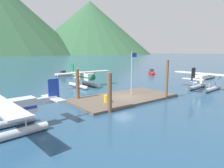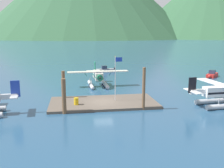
{
  "view_description": "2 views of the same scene",
  "coord_description": "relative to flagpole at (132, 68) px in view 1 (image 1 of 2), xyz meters",
  "views": [
    {
      "loc": [
        -16.4,
        -18.87,
        6.16
      ],
      "look_at": [
        0.71,
        3.49,
        1.48
      ],
      "focal_mm": 31.13,
      "sensor_mm": 36.0,
      "label": 1
    },
    {
      "loc": [
        -3.66,
        -31.8,
        9.08
      ],
      "look_at": [
        1.66,
        3.41,
        1.91
      ],
      "focal_mm": 40.62,
      "sensor_mm": 36.0,
      "label": 2
    }
  ],
  "objects": [
    {
      "name": "ground_plane",
      "position": [
        -1.75,
        -0.34,
        -3.97
      ],
      "size": [
        1200.0,
        1200.0,
        0.0
      ],
      "primitive_type": "plane",
      "color": "navy"
    },
    {
      "name": "seaplane_white_stbd_aft",
      "position": [
        12.89,
        -3.55,
        -2.4
      ],
      "size": [
        7.97,
        10.48,
        3.84
      ],
      "color": "#B7BABF",
      "rests_on": "ground"
    },
    {
      "name": "fuel_drum",
      "position": [
        -5.27,
        -1.3,
        -3.23
      ],
      "size": [
        0.62,
        0.62,
        0.88
      ],
      "color": "gold",
      "rests_on": "dock_platform"
    },
    {
      "name": "mountain_ridge_west_peak",
      "position": [
        245.75,
        416.27,
        61.32
      ],
      "size": [
        305.74,
        305.74,
        130.59
      ],
      "color": "#2D5638",
      "rests_on": "ground"
    },
    {
      "name": "dock_platform",
      "position": [
        -1.75,
        -0.34,
        -3.82
      ],
      "size": [
        13.81,
        7.05,
        0.3
      ],
      "primitive_type": "cube",
      "color": "brown",
      "rests_on": "ground"
    },
    {
      "name": "piling_near_right",
      "position": [
        2.7,
        -3.7,
        -1.4
      ],
      "size": [
        0.36,
        0.36,
        5.15
      ],
      "primitive_type": "cylinder",
      "color": "brown",
      "rests_on": "ground"
    },
    {
      "name": "seaplane_silver_port_aft",
      "position": [
        -16.24,
        -3.24,
        -2.4
      ],
      "size": [
        7.96,
        10.49,
        3.84
      ],
      "color": "#B7BABF",
      "rests_on": "ground"
    },
    {
      "name": "piling_near_left",
      "position": [
        -6.65,
        -3.76,
        -1.93
      ],
      "size": [
        0.49,
        0.49,
        4.08
      ],
      "primitive_type": "cylinder",
      "color": "brown",
      "rests_on": "ground"
    },
    {
      "name": "piling_far_left",
      "position": [
        -6.92,
        2.64,
        -1.97
      ],
      "size": [
        0.45,
        0.45,
        4.01
      ],
      "primitive_type": "cylinder",
      "color": "brown",
      "rests_on": "ground"
    },
    {
      "name": "boat_red_open_east",
      "position": [
        23.37,
        16.86,
        -3.49
      ],
      "size": [
        3.98,
        4.08,
        1.5
      ],
      "color": "#B2231E",
      "rests_on": "ground"
    },
    {
      "name": "boat_grey_open_north",
      "position": [
        1.81,
        27.28,
        -3.49
      ],
      "size": [
        4.89,
        1.9,
        1.5
      ],
      "color": "gray",
      "rests_on": "ground"
    },
    {
      "name": "flagpole",
      "position": [
        0.0,
        0.0,
        0.0
      ],
      "size": [
        0.95,
        0.1,
        5.89
      ],
      "color": "silver",
      "rests_on": "dock_platform"
    },
    {
      "name": "seaplane_cream_bow_centre",
      "position": [
        -1.38,
        10.92,
        -2.4
      ],
      "size": [
        10.44,
        7.98,
        3.84
      ],
      "color": "#B7BABF",
      "rests_on": "ground"
    }
  ]
}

